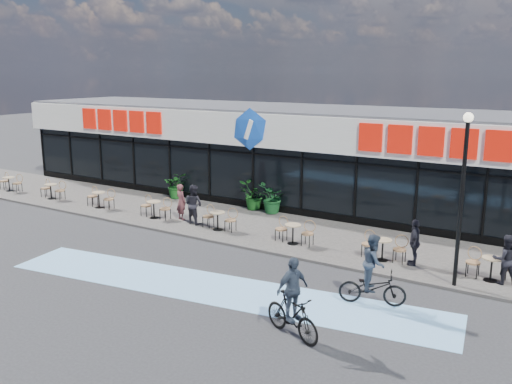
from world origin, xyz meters
TOP-DOWN VIEW (x-y plane):
  - ground at (0.00, 0.00)m, footprint 120.00×120.00m
  - sidewalk at (0.00, 4.50)m, footprint 44.00×5.00m
  - bike_lane at (4.00, -1.50)m, footprint 14.17×4.13m
  - building at (-0.00, 9.93)m, footprint 30.60×6.57m
  - lamp_post at (10.05, 2.30)m, footprint 0.28×0.28m
  - bistro_set_0 at (-12.98, 3.34)m, footprint 1.54×0.62m
  - bistro_set_1 at (-9.57, 3.34)m, footprint 1.54×0.62m
  - bistro_set_2 at (-6.16, 3.34)m, footprint 1.54×0.62m
  - bistro_set_3 at (-2.74, 3.34)m, footprint 1.54×0.62m
  - bistro_set_4 at (0.67, 3.34)m, footprint 1.54×0.62m
  - bistro_set_5 at (4.08, 3.34)m, footprint 1.54×0.62m
  - bistro_set_6 at (7.49, 3.34)m, footprint 1.54×0.62m
  - bistro_set_7 at (10.90, 3.34)m, footprint 1.54×0.62m
  - potted_plant_left at (-4.33, 6.68)m, footprint 1.57×1.54m
  - potted_plant_mid at (0.14, 6.72)m, footprint 1.52×1.56m
  - potted_plant_right at (1.24, 6.60)m, footprint 1.28×1.42m
  - patron_left at (-1.57, 3.68)m, footprint 0.65×0.53m
  - patron_right at (-0.71, 3.45)m, footprint 0.86×0.69m
  - pedestrian_a at (8.50, 3.41)m, footprint 0.58×0.97m
  - pedestrian_c at (11.26, 3.21)m, footprint 0.92×0.84m
  - cyclist_a at (7.35, -2.95)m, footprint 1.92×1.14m
  - cyclist_b at (8.35, -0.08)m, footprint 1.96×1.18m

SIDE VIEW (x-z plane):
  - ground at x=0.00m, z-range 0.00..0.00m
  - bike_lane at x=4.00m, z-range 0.00..0.01m
  - sidewalk at x=0.00m, z-range 0.00..0.10m
  - bistro_set_0 at x=-12.98m, z-range 0.11..1.01m
  - bistro_set_1 at x=-9.57m, z-range 0.11..1.01m
  - bistro_set_2 at x=-6.16m, z-range 0.11..1.01m
  - bistro_set_3 at x=-2.74m, z-range 0.11..1.01m
  - bistro_set_4 at x=0.67m, z-range 0.11..1.01m
  - bistro_set_5 at x=4.08m, z-range 0.11..1.01m
  - bistro_set_6 at x=7.49m, z-range 0.11..1.01m
  - bistro_set_7 at x=10.90m, z-range 0.11..1.01m
  - potted_plant_left at x=-4.33m, z-range 0.10..1.42m
  - potted_plant_mid at x=0.14m, z-range 0.10..1.43m
  - cyclist_b at x=8.35m, z-range -0.24..1.78m
  - potted_plant_right at x=1.24m, z-range 0.10..1.48m
  - cyclist_a at x=7.35m, z-range -0.22..1.82m
  - pedestrian_c at x=11.26m, z-range 0.10..1.63m
  - pedestrian_a at x=8.50m, z-range 0.10..1.65m
  - patron_left at x=-1.57m, z-range 0.10..1.66m
  - patron_right at x=-0.71m, z-range 0.10..1.76m
  - building at x=0.00m, z-range -0.04..4.71m
  - lamp_post at x=10.05m, z-range 0.58..5.71m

